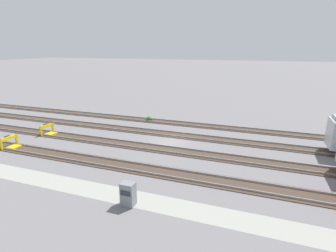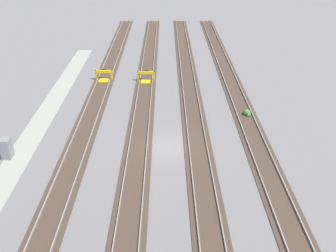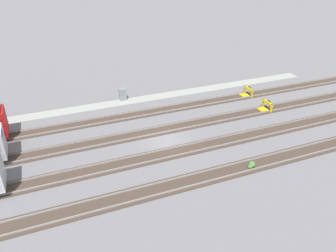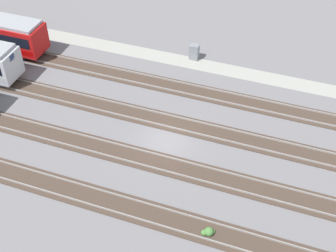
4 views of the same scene
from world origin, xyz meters
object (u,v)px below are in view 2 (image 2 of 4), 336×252
at_px(electrical_cabinet, 7,148).
at_px(bumper_stop_near_inner_track, 146,77).
at_px(weed_clump, 247,113).
at_px(bumper_stop_nearest_track, 104,76).

bearing_deg(electrical_cabinet, bumper_stop_near_inner_track, 148.26).
bearing_deg(weed_clump, bumper_stop_near_inner_track, -131.86).
height_order(bumper_stop_near_inner_track, weed_clump, bumper_stop_near_inner_track).
bearing_deg(bumper_stop_nearest_track, weed_clump, 57.83).
xyz_separation_m(electrical_cabinet, weed_clump, (-7.21, 19.73, -0.56)).
xyz_separation_m(bumper_stop_nearest_track, electrical_cabinet, (16.41, -5.11, 0.29)).
relative_size(bumper_stop_nearest_track, electrical_cabinet, 1.25).
distance_m(bumper_stop_nearest_track, weed_clump, 17.28).
relative_size(bumper_stop_near_inner_track, electrical_cabinet, 1.26).
distance_m(bumper_stop_near_inner_track, weed_clump, 13.20).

